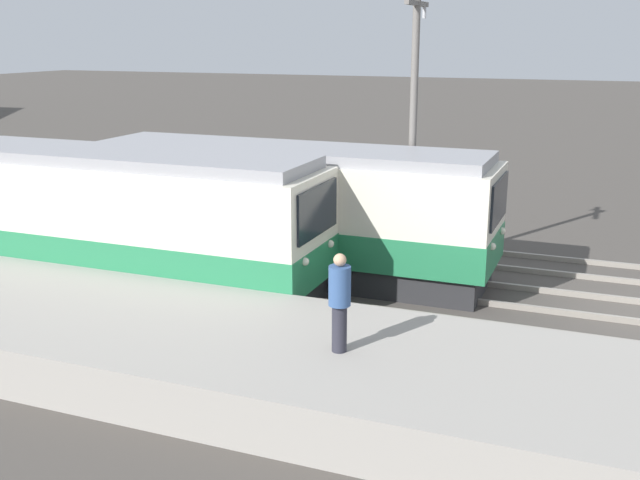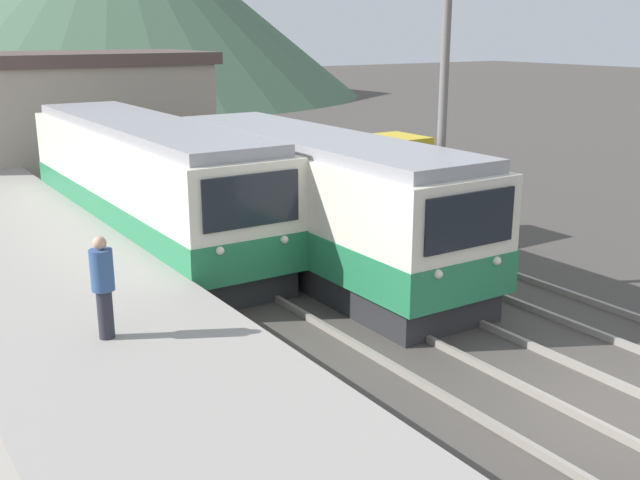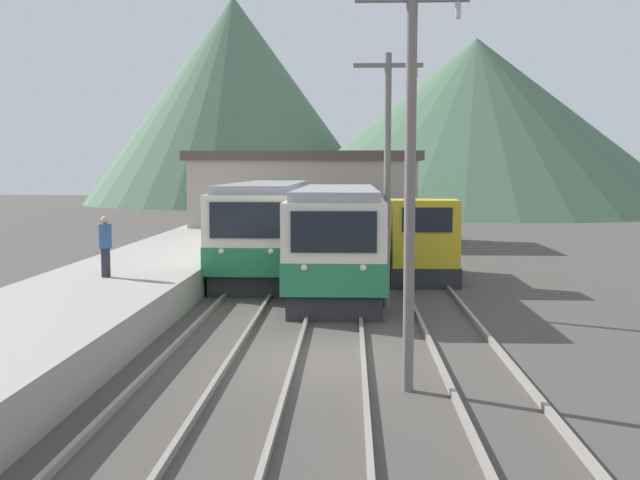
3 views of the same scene
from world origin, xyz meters
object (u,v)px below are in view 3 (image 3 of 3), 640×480
catenary_mast_near (411,171)px  person_on_platform (105,244)px  catenary_mast_mid (388,171)px  commuter_train_center (337,242)px  shunting_locomotive (420,247)px  commuter_train_left (268,231)px

catenary_mast_near → person_on_platform: (-8.08, 7.54, -2.09)m
catenary_mast_mid → person_on_platform: size_ratio=4.20×
person_on_platform → commuter_train_center: bearing=30.4°
commuter_train_center → catenary_mast_near: (1.51, -11.41, 2.40)m
shunting_locomotive → catenary_mast_mid: catenary_mast_mid is taller
catenary_mast_near → catenary_mast_mid: (0.00, 8.45, 0.00)m
shunting_locomotive → catenary_mast_near: catenary_mast_near is taller
commuter_train_center → catenary_mast_mid: size_ratio=1.51×
catenary_mast_near → catenary_mast_mid: size_ratio=1.00×
commuter_train_center → shunting_locomotive: bearing=40.5°
shunting_locomotive → catenary_mast_near: size_ratio=0.71×
catenary_mast_near → commuter_train_left: bearing=105.3°
commuter_train_left → shunting_locomotive: bearing=-17.2°
commuter_train_center → catenary_mast_near: bearing=-82.5°
catenary_mast_near → catenary_mast_mid: 8.45m
commuter_train_center → catenary_mast_mid: bearing=-63.0°
shunting_locomotive → person_on_platform: (-9.57, -6.42, 0.71)m
commuter_train_left → shunting_locomotive: (5.80, -1.79, -0.43)m
shunting_locomotive → person_on_platform: shunting_locomotive is taller
commuter_train_left → shunting_locomotive: 6.09m
commuter_train_left → shunting_locomotive: commuter_train_left is taller
commuter_train_left → catenary_mast_mid: 8.80m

